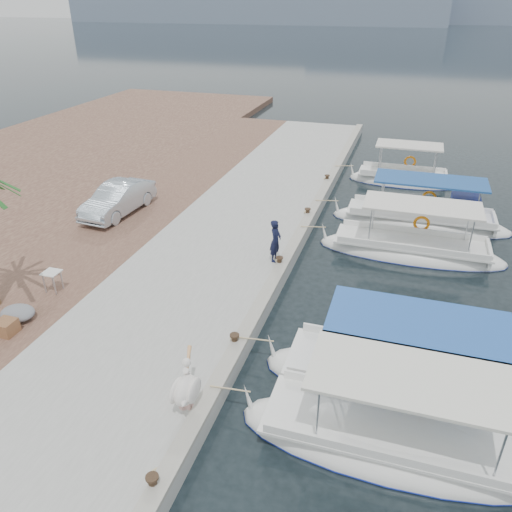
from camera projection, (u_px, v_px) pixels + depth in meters
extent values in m
plane|color=black|center=(277.00, 298.00, 17.59)|extent=(400.00, 400.00, 0.00)
cube|color=#9B9C96|center=(243.00, 226.00, 22.49)|extent=(6.00, 40.00, 0.50)
cube|color=gray|center=(303.00, 227.00, 21.61)|extent=(0.44, 40.00, 0.12)
cube|color=brown|center=(144.00, 213.00, 23.82)|extent=(4.00, 40.00, 0.50)
cube|color=slate|center=(257.00, 2.00, 190.73)|extent=(140.00, 40.00, 14.00)
ellipsoid|color=white|center=(391.00, 445.00, 11.79)|extent=(7.34, 2.34, 1.30)
ellipsoid|color=#152896|center=(390.00, 446.00, 11.80)|extent=(7.37, 2.39, 0.22)
cube|color=white|center=(393.00, 430.00, 11.55)|extent=(6.02, 2.02, 0.08)
cube|color=silver|center=(412.00, 377.00, 10.74)|extent=(4.40, 2.16, 0.08)
cylinder|color=silver|center=(318.00, 416.00, 10.88)|extent=(0.05, 0.05, 1.60)
torus|color=orange|center=(411.00, 386.00, 12.21)|extent=(0.68, 0.12, 0.68)
ellipsoid|color=white|center=(400.00, 386.00, 13.57)|extent=(7.54, 2.46, 1.30)
ellipsoid|color=#152896|center=(400.00, 387.00, 13.58)|extent=(7.58, 2.51, 0.22)
cube|color=white|center=(402.00, 372.00, 13.33)|extent=(6.19, 2.12, 0.08)
cube|color=#2152A9|center=(419.00, 323.00, 12.52)|extent=(4.53, 2.26, 0.08)
cylinder|color=silver|center=(336.00, 357.00, 12.63)|extent=(0.05, 0.05, 1.60)
torus|color=orange|center=(418.00, 335.00, 14.03)|extent=(0.68, 0.12, 0.68)
ellipsoid|color=white|center=(410.00, 253.00, 20.53)|extent=(7.46, 2.16, 1.30)
ellipsoid|color=#152896|center=(410.00, 254.00, 20.54)|extent=(7.50, 2.20, 0.22)
cube|color=white|center=(412.00, 242.00, 20.30)|extent=(6.12, 1.85, 0.08)
cube|color=silver|center=(423.00, 205.00, 19.48)|extent=(4.48, 1.98, 0.08)
cylinder|color=silver|center=(370.00, 227.00, 19.69)|extent=(0.05, 0.05, 1.60)
torus|color=orange|center=(422.00, 224.00, 20.87)|extent=(0.68, 0.12, 0.68)
ellipsoid|color=white|center=(419.00, 224.00, 23.17)|extent=(8.04, 2.15, 1.30)
ellipsoid|color=#152896|center=(419.00, 224.00, 23.18)|extent=(8.08, 2.19, 0.22)
cube|color=white|center=(421.00, 214.00, 22.94)|extent=(6.59, 1.85, 0.08)
cube|color=navy|center=(431.00, 180.00, 22.12)|extent=(4.82, 1.97, 0.08)
cylinder|color=silver|center=(381.00, 199.00, 22.36)|extent=(0.05, 0.05, 1.60)
torus|color=orange|center=(429.00, 198.00, 23.51)|extent=(0.68, 0.12, 0.68)
cube|color=#152896|center=(465.00, 207.00, 22.20)|extent=(1.20, 1.50, 1.00)
ellipsoid|color=white|center=(402.00, 182.00, 28.31)|extent=(5.89, 1.99, 1.30)
ellipsoid|color=#152896|center=(401.00, 183.00, 28.32)|extent=(5.92, 2.03, 0.22)
cube|color=white|center=(403.00, 174.00, 28.08)|extent=(4.83, 1.71, 0.08)
cube|color=silver|center=(410.00, 145.00, 27.28)|extent=(3.53, 1.83, 0.08)
cylinder|color=silver|center=(379.00, 162.00, 27.43)|extent=(0.05, 0.05, 1.60)
torus|color=orange|center=(410.00, 162.00, 28.59)|extent=(0.68, 0.12, 0.68)
cylinder|color=black|center=(153.00, 482.00, 10.20)|extent=(0.18, 0.18, 0.30)
cylinder|color=black|center=(152.00, 477.00, 10.13)|extent=(0.28, 0.28, 0.05)
cylinder|color=black|center=(235.00, 339.00, 14.43)|extent=(0.18, 0.18, 0.30)
cylinder|color=black|center=(234.00, 335.00, 14.36)|extent=(0.28, 0.28, 0.05)
cylinder|color=black|center=(279.00, 261.00, 18.65)|extent=(0.18, 0.18, 0.30)
cylinder|color=black|center=(279.00, 258.00, 18.58)|extent=(0.28, 0.28, 0.05)
cylinder|color=black|center=(308.00, 212.00, 22.87)|extent=(0.18, 0.18, 0.30)
cylinder|color=black|center=(308.00, 209.00, 22.80)|extent=(0.28, 0.28, 0.05)
cylinder|color=black|center=(327.00, 178.00, 27.10)|extent=(0.18, 0.18, 0.30)
cylinder|color=black|center=(327.00, 176.00, 27.03)|extent=(0.28, 0.28, 0.05)
cylinder|color=tan|center=(183.00, 403.00, 12.14)|extent=(0.06, 0.06, 0.37)
cylinder|color=tan|center=(191.00, 403.00, 12.14)|extent=(0.06, 0.06, 0.37)
ellipsoid|color=white|center=(186.00, 390.00, 11.95)|extent=(0.76, 0.98, 0.68)
cylinder|color=white|center=(186.00, 372.00, 12.09)|extent=(0.23, 0.34, 0.36)
sphere|color=white|center=(186.00, 363.00, 12.09)|extent=(0.22, 0.22, 0.22)
cone|color=#EAA566|center=(188.00, 357.00, 12.44)|extent=(0.30, 0.67, 0.27)
imported|color=black|center=(276.00, 241.00, 18.67)|extent=(0.43, 0.63, 1.65)
imported|color=silver|center=(118.00, 199.00, 22.85)|extent=(1.79, 4.34, 1.40)
cube|color=brown|center=(6.00, 327.00, 14.84)|extent=(0.55, 0.55, 0.44)
ellipsoid|color=slate|center=(18.00, 313.00, 15.53)|extent=(1.10, 0.90, 0.40)
cylinder|color=silver|center=(44.00, 284.00, 16.82)|extent=(0.06, 0.06, 0.70)
cylinder|color=silver|center=(54.00, 285.00, 16.72)|extent=(0.06, 0.06, 0.70)
cylinder|color=silver|center=(52.00, 278.00, 17.16)|extent=(0.06, 0.06, 0.70)
cylinder|color=silver|center=(62.00, 280.00, 17.05)|extent=(0.06, 0.06, 0.70)
cube|color=white|center=(51.00, 272.00, 16.77)|extent=(0.55, 0.55, 0.03)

